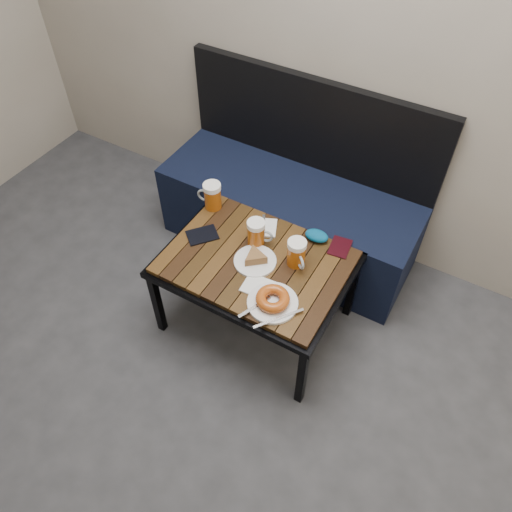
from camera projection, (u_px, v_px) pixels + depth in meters
The scene contains 13 objects.
room_shell at pixel (61, 42), 0.89m from camera, with size 4.00×4.00×4.00m.
bench at pixel (290, 209), 2.76m from camera, with size 1.40×0.50×0.95m.
cafe_table at pixel (256, 266), 2.28m from camera, with size 0.84×0.62×0.47m.
beer_mug_left at pixel (212, 196), 2.43m from camera, with size 0.13×0.09×0.14m.
beer_mug_centre at pixel (257, 233), 2.26m from camera, with size 0.13×0.10×0.13m.
beer_mug_right at pixel (297, 253), 2.18m from camera, with size 0.12×0.11×0.14m.
plate_pie at pixel (255, 259), 2.22m from camera, with size 0.19×0.19×0.05m.
plate_bagel at pixel (273, 300), 2.06m from camera, with size 0.24×0.26×0.06m.
napkin_left at pixel (264, 227), 2.38m from camera, with size 0.16×0.16×0.01m.
napkin_right at pixel (258, 287), 2.14m from camera, with size 0.14×0.12×0.01m.
passport_navy at pixel (202, 235), 2.34m from camera, with size 0.10×0.14×0.01m, color black.
passport_burgundy at pixel (340, 247), 2.29m from camera, with size 0.09×0.12×0.01m, color black.
knit_pouch at pixel (317, 236), 2.31m from camera, with size 0.11×0.07×0.05m, color navy.
Camera 1 is at (0.74, -0.09, 2.16)m, focal length 35.00 mm.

